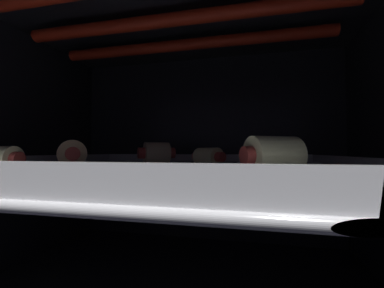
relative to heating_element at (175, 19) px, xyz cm
name	(u,v)px	position (x,y,z in cm)	size (l,w,h in cm)	color
oven_wall_back	(205,148)	(0.00, 21.51, -16.02)	(55.27, 1.20, 37.04)	black
oven_wall_left	(1,146)	(-27.04, 0.00, -16.02)	(1.20, 41.83, 37.04)	black
heating_element	(175,19)	(0.00, 0.00, 0.00)	(42.30, 17.08, 1.74)	maroon
oven_rack_mid	(175,176)	(0.00, 0.00, -19.81)	(50.53, 40.99, 0.79)	#B7B7BC
baking_tray_mid	(175,169)	(0.00, 0.00, -18.91)	(41.48, 37.21, 2.08)	silver
pig_in_blanket_mid_0	(208,157)	(3.63, 3.58, -17.48)	(5.15, 4.46, 2.43)	beige
pig_in_blanket_mid_1	(208,156)	(2.82, 8.27, -17.47)	(2.76, 4.48, 2.44)	beige
pig_in_blanket_mid_2	(273,156)	(11.04, -8.48, -17.09)	(5.52, 4.76, 3.19)	beige
pig_in_blanket_mid_3	(2,159)	(-13.79, -10.91, -17.47)	(4.20, 2.47, 2.43)	beige
pig_in_blanket_mid_4	(72,154)	(-12.37, -3.12, -17.04)	(4.93, 5.32, 3.30)	beige
pig_in_blanket_mid_5	(157,153)	(-5.08, 7.00, -17.02)	(5.72, 4.89, 3.34)	beige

